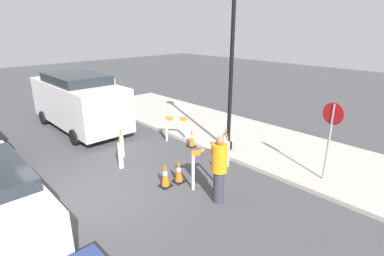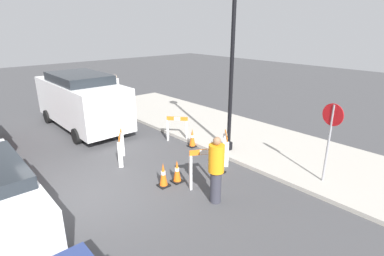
# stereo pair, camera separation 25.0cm
# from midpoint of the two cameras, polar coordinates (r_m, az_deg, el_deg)

# --- Properties ---
(ground_plane) EXTENTS (60.00, 60.00, 0.00)m
(ground_plane) POSITION_cam_midpoint_polar(r_m,az_deg,el_deg) (8.37, -20.00, -12.80)
(ground_plane) COLOR #424244
(sidewalk_slab) EXTENTS (18.00, 3.94, 0.12)m
(sidewalk_slab) POSITION_cam_midpoint_polar(r_m,az_deg,el_deg) (12.00, 9.26, -1.70)
(sidewalk_slab) COLOR #ADA89E
(sidewalk_slab) RESTS_ON ground_plane
(streetlamp_post) EXTENTS (0.44, 0.44, 5.56)m
(streetlamp_post) POSITION_cam_midpoint_polar(r_m,az_deg,el_deg) (9.84, 6.93, 15.51)
(streetlamp_post) COLOR black
(streetlamp_post) RESTS_ON sidewalk_slab
(stop_sign) EXTENTS (0.59, 0.12, 2.22)m
(stop_sign) POSITION_cam_midpoint_polar(r_m,az_deg,el_deg) (8.78, 24.17, -0.22)
(stop_sign) COLOR gray
(stop_sign) RESTS_ON sidewalk_slab
(barricade_0) EXTENTS (0.70, 0.62, 0.98)m
(barricade_0) POSITION_cam_midpoint_polar(r_m,az_deg,el_deg) (11.45, -3.62, -0.03)
(barricade_0) COLOR white
(barricade_0) RESTS_ON ground_plane
(barricade_1) EXTENTS (0.86, 0.62, 1.00)m
(barricade_1) POSITION_cam_midpoint_polar(r_m,az_deg,el_deg) (9.96, -14.08, -3.43)
(barricade_1) COLOR white
(barricade_1) RESTS_ON ground_plane
(barricade_2) EXTENTS (0.48, 0.77, 1.14)m
(barricade_2) POSITION_cam_midpoint_polar(r_m,az_deg,el_deg) (8.17, 1.77, -7.49)
(barricade_2) COLOR white
(barricade_2) RESTS_ON ground_plane
(barricade_3) EXTENTS (0.67, 0.64, 0.99)m
(barricade_3) POSITION_cam_midpoint_polar(r_m,az_deg,el_deg) (9.77, 5.77, -3.49)
(barricade_3) COLOR white
(barricade_3) RESTS_ON ground_plane
(traffic_cone_0) EXTENTS (0.30, 0.30, 0.71)m
(traffic_cone_0) POSITION_cam_midpoint_polar(r_m,az_deg,el_deg) (8.37, -5.98, -8.96)
(traffic_cone_0) COLOR black
(traffic_cone_0) RESTS_ON ground_plane
(traffic_cone_1) EXTENTS (0.30, 0.30, 0.70)m
(traffic_cone_1) POSITION_cam_midpoint_polar(r_m,az_deg,el_deg) (10.97, -0.71, -1.90)
(traffic_cone_1) COLOR black
(traffic_cone_1) RESTS_ON ground_plane
(traffic_cone_2) EXTENTS (0.30, 0.30, 0.67)m
(traffic_cone_2) POSITION_cam_midpoint_polar(r_m,az_deg,el_deg) (8.58, -3.39, -8.29)
(traffic_cone_2) COLOR black
(traffic_cone_2) RESTS_ON ground_plane
(traffic_cone_3) EXTENTS (0.30, 0.30, 0.71)m
(traffic_cone_3) POSITION_cam_midpoint_polar(r_m,az_deg,el_deg) (9.12, 4.69, -6.44)
(traffic_cone_3) COLOR black
(traffic_cone_3) RESTS_ON ground_plane
(person_worker) EXTENTS (0.50, 0.50, 1.75)m
(person_worker) POSITION_cam_midpoint_polar(r_m,az_deg,el_deg) (7.42, 4.23, -7.61)
(person_worker) COLOR #33333D
(person_worker) RESTS_ON ground_plane
(person_pedestrian) EXTENTS (0.49, 0.49, 1.64)m
(person_pedestrian) POSITION_cam_midpoint_polar(r_m,az_deg,el_deg) (16.68, -15.36, 7.07)
(person_pedestrian) COLOR #33333D
(person_pedestrian) RESTS_ON sidewalk_slab
(work_van) EXTENTS (5.48, 2.20, 2.35)m
(work_van) POSITION_cam_midpoint_polar(r_m,az_deg,el_deg) (13.62, -21.32, 5.12)
(work_van) COLOR white
(work_van) RESTS_ON ground_plane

